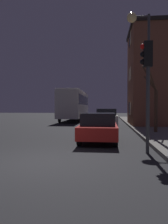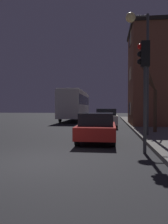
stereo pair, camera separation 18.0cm
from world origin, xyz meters
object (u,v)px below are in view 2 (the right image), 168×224
at_px(bare_tree, 154,102).
at_px(bus, 75,103).
at_px(car_far_lane, 105,115).
at_px(streetlamp, 138,43).
at_px(car_near_lane, 97,127).
at_px(traffic_light, 144,73).
at_px(car_mid_lane, 107,118).

relative_size(bare_tree, bus, 0.37).
relative_size(bus, car_far_lane, 2.23).
xyz_separation_m(streetlamp, bus, (-5.84, 14.83, -2.94)).
relative_size(bare_tree, car_near_lane, 1.02).
xyz_separation_m(bus, car_far_lane, (3.72, -0.64, -1.41)).
height_order(bare_tree, bus, bare_tree).
distance_m(traffic_light, bus, 19.64).
bearing_deg(traffic_light, car_far_lane, 95.79).
height_order(traffic_light, car_mid_lane, traffic_light).
height_order(car_near_lane, car_far_lane, car_far_lane).
relative_size(traffic_light, car_mid_lane, 0.91).
relative_size(traffic_light, bare_tree, 1.01).
height_order(car_near_lane, car_mid_lane, car_mid_lane).
xyz_separation_m(bus, car_near_lane, (3.73, -16.39, -1.45)).
bearing_deg(bare_tree, car_far_lane, 104.33).
xyz_separation_m(bare_tree, bus, (-6.95, 13.28, 0.20)).
bearing_deg(car_near_lane, car_mid_lane, 87.80).
xyz_separation_m(streetlamp, car_near_lane, (-2.12, -1.56, -4.39)).
relative_size(bare_tree, car_mid_lane, 0.90).
height_order(traffic_light, bus, traffic_light).
xyz_separation_m(car_mid_lane, car_far_lane, (-0.33, 7.51, -0.04)).
bearing_deg(bus, streetlamp, -68.50).
distance_m(bare_tree, car_near_lane, 4.65).
relative_size(bus, car_mid_lane, 2.42).
height_order(traffic_light, bare_tree, bare_tree).
xyz_separation_m(bare_tree, car_mid_lane, (-2.90, 5.13, -1.17)).
bearing_deg(traffic_light, car_near_lane, 127.00).
relative_size(traffic_light, bus, 0.38).
height_order(bare_tree, car_near_lane, bare_tree).
relative_size(traffic_light, car_near_lane, 1.03).
distance_m(bare_tree, car_mid_lane, 6.01).
bearing_deg(bare_tree, bus, 117.61).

